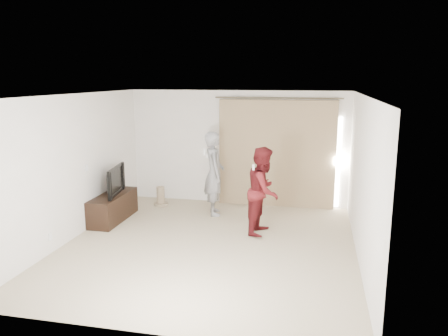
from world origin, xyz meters
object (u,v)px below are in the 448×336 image
Objects in this scene: tv at (111,181)px; person_woman at (264,191)px; person_man at (214,173)px; tv_console at (113,207)px.

tv is 0.62× the size of person_woman.
person_man reaches higher than person_woman.
person_man reaches higher than tv_console.
tv_console is at bearing 178.21° from person_woman.
person_man is at bearing -75.69° from tv.
tv_console is at bearing -0.00° from tv.
person_man is at bearing 141.30° from person_woman.
tv_console is at bearing -156.72° from person_man.
person_woman is (1.16, -0.93, -0.07)m from person_man.
tv is 0.57× the size of person_man.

